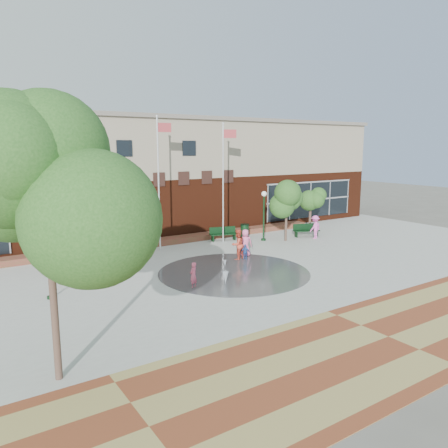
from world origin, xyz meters
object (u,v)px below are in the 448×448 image
flagpole_right (224,176)px  child_splash (193,275)px  trash_can (245,231)px  bench_left (67,268)px  tree_big_left (46,188)px  flagpole_left (159,177)px

flagpole_right → child_splash: size_ratio=6.61×
flagpole_right → trash_can: 4.71m
child_splash → bench_left: bearing=-79.8°
trash_can → tree_big_left: size_ratio=0.14×
flagpole_left → child_splash: 9.40m
flagpole_left → child_splash: (-2.06, -8.09, -4.31)m
flagpole_left → child_splash: flagpole_left is taller
bench_left → trash_can: size_ratio=1.60×
flagpole_left → bench_left: bearing=-157.5°
flagpole_right → trash_can: size_ratio=7.81×
tree_big_left → bench_left: bearing=74.9°
flagpole_left → tree_big_left: flagpole_left is taller
trash_can → tree_big_left: tree_big_left is taller
flagpole_right → bench_left: 12.65m
flagpole_right → child_splash: flagpole_right is taller
flagpole_right → bench_left: flagpole_right is taller
flagpole_left → trash_can: flagpole_left is taller
trash_can → tree_big_left: 22.13m
child_splash → tree_big_left: bearing=7.8°
trash_can → flagpole_left: bearing=-179.3°
flagpole_right → flagpole_left: bearing=-163.2°
tree_big_left → child_splash: 10.62m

